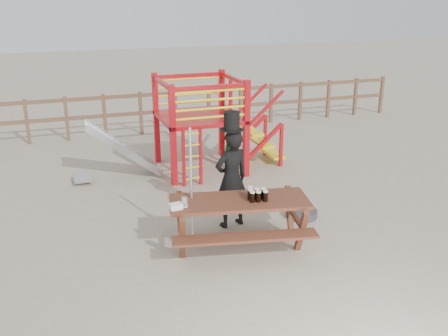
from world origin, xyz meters
TOP-DOWN VIEW (x-y plane):
  - ground at (0.00, 0.00)m, footprint 60.00×60.00m
  - back_fence at (0.00, 7.00)m, footprint 15.09×0.09m
  - playground_fort at (0.12, 3.58)m, footprint 4.71×1.84m
  - picnic_table at (-0.31, -0.19)m, footprint 2.36×1.85m
  - man_with_hat at (-0.15, 0.61)m, footprint 0.69×0.53m
  - metal_pole at (-0.97, 0.15)m, footprint 0.04×0.04m
  - parasol_base at (1.16, 0.51)m, footprint 0.56×0.56m
  - paper_bag at (-1.31, -0.20)m, footprint 0.19×0.15m
  - stout_pints at (-0.07, -0.28)m, footprint 0.29×0.31m
  - empty_glasses at (-1.17, -0.18)m, footprint 0.09×0.09m

SIDE VIEW (x-z plane):
  - ground at x=0.00m, z-range 0.00..0.00m
  - parasol_base at x=1.16m, z-range -0.05..0.18m
  - picnic_table at x=-0.31m, z-range 0.11..0.92m
  - back_fence at x=0.00m, z-range 0.14..1.34m
  - paper_bag at x=-1.31m, z-range 0.82..0.90m
  - empty_glasses at x=-1.17m, z-range 0.81..0.96m
  - man_with_hat at x=-0.15m, z-range -0.10..1.89m
  - stout_pints at x=-0.07m, z-range 0.82..0.99m
  - metal_pole at x=-0.97m, z-range 0.00..1.92m
  - playground_fort at x=0.12m, z-range 0.02..2.12m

